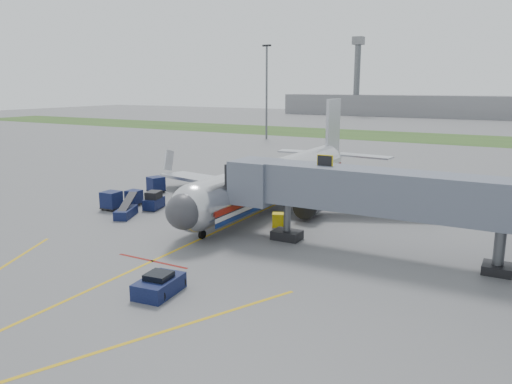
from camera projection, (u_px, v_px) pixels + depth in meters
The scene contains 16 objects.
ground at pixel (187, 245), 37.84m from camera, with size 400.00×400.00×0.00m, color #565659.
grass_strip at pixel (422, 138), 114.86m from camera, with size 300.00×25.00×0.01m, color #2D4C1E.
apron_markings at pixel (117, 277), 31.50m from camera, with size 21.52×50.00×0.01m.
airliner at pixel (277, 179), 50.33m from camera, with size 32.10×35.67×10.25m.
jet_bridge at pixel (376, 193), 35.10m from camera, with size 25.30×4.00×6.90m.
light_mast_left at pixel (267, 90), 109.64m from camera, with size 2.00×0.44×20.40m.
distant_terminal at pixel (437, 106), 187.21m from camera, with size 120.00×14.00×8.00m, color slate.
control_tower at pixel (357, 71), 194.29m from camera, with size 4.00×4.00×30.00m.
pushback_tug at pixel (159, 285), 28.93m from camera, with size 2.19×3.25×1.28m.
baggage_tug at pixel (154, 201), 48.77m from camera, with size 1.87×2.73×1.74m.
baggage_cart_a at pixel (111, 200), 48.47m from camera, with size 1.74×1.74×1.78m.
baggage_cart_b at pixel (134, 197), 50.40m from camera, with size 1.40×1.40×1.50m.
baggage_cart_c at pixel (156, 184), 56.25m from camera, with size 2.10×2.10×1.77m.
belt_loader at pixel (126, 212), 45.89m from camera, with size 2.51×3.97×1.89m.
ground_power_cart at pixel (281, 220), 42.67m from camera, with size 1.73×1.49×1.17m.
ramp_worker at pixel (200, 191), 53.10m from camera, with size 0.61×0.40×1.67m, color #B6E01A.
Camera 1 is at (22.05, -29.11, 11.92)m, focal length 35.00 mm.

